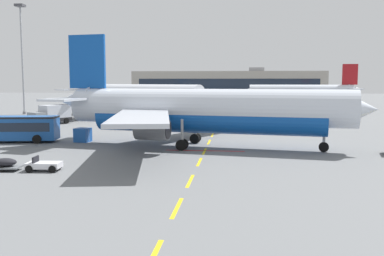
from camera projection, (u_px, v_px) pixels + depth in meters
The scene contains 11 objects.
ground at pixel (375, 133), 59.35m from camera, with size 400.00×400.00×0.00m, color slate.
apron_paint_markings at pixel (213, 133), 58.91m from camera, with size 8.00×94.92×0.01m.
airliner_foreground at pixel (202, 110), 46.00m from camera, with size 34.75×34.15×12.20m.
airliner_mid_left at pixel (303, 92), 125.49m from camera, with size 34.04×33.91×11.95m.
airliner_far_center at pixel (133, 96), 85.17m from camera, with size 33.76×31.67×12.68m.
apron_shuttle_bus at pixel (4, 127), 49.89m from camera, with size 12.29×4.48×3.00m.
catering_truck at pixel (51, 114), 70.86m from camera, with size 5.47×7.29×3.14m.
baggage_train at pixel (5, 164), 34.06m from camera, with size 8.68×2.11×1.14m.
uld_cargo_container at pixel (83, 135), 50.27m from camera, with size 1.84×1.81×1.60m.
apron_light_mast_near at pixel (22, 46), 91.33m from camera, with size 1.80×1.80×23.01m.
terminal_satellite at pixel (228, 85), 178.21m from camera, with size 76.39×19.20×12.64m.
Camera 1 is at (21.31, -21.27, 6.96)m, focal length 40.63 mm.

